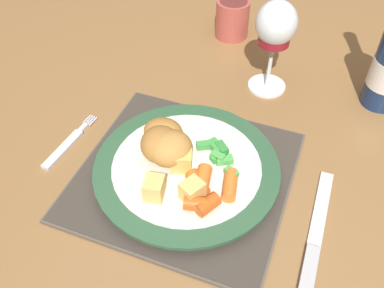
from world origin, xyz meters
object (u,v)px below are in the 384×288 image
(wine_glass, at_px, (276,28))
(drinking_cup, at_px, (232,18))
(dinner_plate, at_px, (187,169))
(dining_table, at_px, (245,132))
(table_knife, at_px, (315,240))
(fork, at_px, (67,145))

(wine_glass, height_order, drinking_cup, wine_glass)
(dinner_plate, relative_size, wine_glass, 1.61)
(wine_glass, bearing_deg, drinking_cup, 128.11)
(dining_table, bearing_deg, wine_glass, 66.21)
(drinking_cup, bearing_deg, wine_glass, -51.89)
(table_knife, height_order, drinking_cup, drinking_cup)
(dining_table, bearing_deg, fork, -137.84)
(dinner_plate, bearing_deg, dining_table, 79.41)
(table_knife, bearing_deg, dining_table, 122.35)
(dinner_plate, height_order, table_knife, dinner_plate)
(dinner_plate, height_order, fork, dinner_plate)
(drinking_cup, bearing_deg, fork, -109.82)
(dinner_plate, bearing_deg, wine_glass, 76.94)
(table_knife, bearing_deg, wine_glass, 115.18)
(wine_glass, bearing_deg, dinner_plate, -103.06)
(dinner_plate, relative_size, table_knife, 1.33)
(dining_table, height_order, dinner_plate, dinner_plate)
(dinner_plate, bearing_deg, table_knife, -11.95)
(table_knife, xyz_separation_m, wine_glass, (-0.14, 0.29, 0.12))
(fork, height_order, wine_glass, wine_glass)
(fork, distance_m, wine_glass, 0.38)
(dining_table, distance_m, dinner_plate, 0.23)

